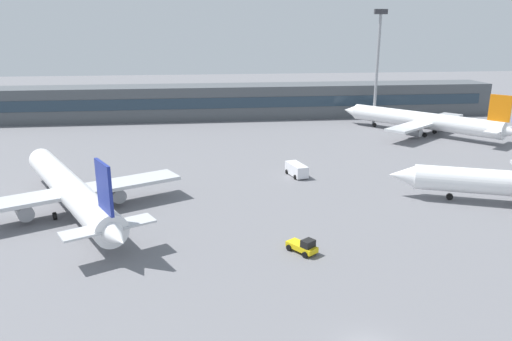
# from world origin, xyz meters

# --- Properties ---
(ground_plane) EXTENTS (400.00, 400.00, 0.00)m
(ground_plane) POSITION_xyz_m (0.00, 40.00, 0.00)
(ground_plane) COLOR slate
(terminal_building) EXTENTS (141.00, 12.13, 9.00)m
(terminal_building) POSITION_xyz_m (0.00, 103.82, 4.50)
(terminal_building) COLOR #4C5156
(terminal_building) RESTS_ON ground_plane
(airplane_mid) EXTENTS (28.60, 39.50, 10.59)m
(airplane_mid) POSITION_xyz_m (-30.09, 34.03, 3.23)
(airplane_mid) COLOR white
(airplane_mid) RESTS_ON ground_plane
(airplane_far) EXTENTS (30.35, 35.87, 10.73)m
(airplane_far) POSITION_xyz_m (39.76, 75.95, 3.27)
(airplane_far) COLOR white
(airplane_far) RESTS_ON ground_plane
(baggage_tug_yellow) EXTENTS (3.30, 3.81, 1.75)m
(baggage_tug_yellow) POSITION_xyz_m (-1.43, 17.29, 0.80)
(baggage_tug_yellow) COLOR yellow
(baggage_tug_yellow) RESTS_ON ground_plane
(service_van_white) EXTENTS (3.21, 5.52, 2.08)m
(service_van_white) POSITION_xyz_m (3.76, 46.14, 1.11)
(service_van_white) COLOR white
(service_van_white) RESTS_ON ground_plane
(floodlight_tower_west) EXTENTS (3.20, 0.80, 28.45)m
(floodlight_tower_west) POSITION_xyz_m (32.25, 87.00, 16.29)
(floodlight_tower_west) COLOR gray
(floodlight_tower_west) RESTS_ON ground_plane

